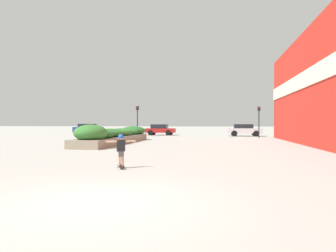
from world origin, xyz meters
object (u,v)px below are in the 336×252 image
at_px(car_rightmost, 160,129).
at_px(traffic_light_right, 259,117).
at_px(traffic_light_left, 137,116).
at_px(car_leftmost, 244,130).
at_px(skateboard, 121,166).
at_px(car_center_right, 88,129).
at_px(skateboarder, 121,147).

distance_m(car_rightmost, traffic_light_right, 13.48).
height_order(traffic_light_left, traffic_light_right, traffic_light_left).
relative_size(car_rightmost, traffic_light_left, 1.08).
distance_m(car_leftmost, car_rightmost, 10.99).
height_order(skateboard, traffic_light_left, traffic_light_left).
height_order(car_leftmost, car_center_right, car_center_right).
distance_m(car_center_right, car_rightmost, 10.48).
bearing_deg(traffic_light_left, car_center_right, 143.85).
distance_m(skateboard, skateboarder, 0.69).
relative_size(skateboard, traffic_light_right, 0.21).
distance_m(skateboarder, car_rightmost, 29.77).
xyz_separation_m(car_center_right, traffic_light_left, (9.03, -6.60, 1.61)).
bearing_deg(car_center_right, traffic_light_right, 75.03).
bearing_deg(car_leftmost, traffic_light_right, 15.72).
xyz_separation_m(skateboard, traffic_light_left, (-5.80, 23.14, 2.36)).
relative_size(skateboarder, traffic_light_right, 0.32).
height_order(car_leftmost, car_rightmost, car_leftmost).
height_order(car_leftmost, traffic_light_left, traffic_light_left).
height_order(skateboard, car_rightmost, car_rightmost).
relative_size(skateboarder, car_rightmost, 0.29).
distance_m(traffic_light_left, traffic_light_right, 13.55).
bearing_deg(skateboard, traffic_light_left, 77.17).
relative_size(car_leftmost, car_center_right, 1.04).
bearing_deg(car_leftmost, car_rightmost, -97.67).
height_order(car_rightmost, traffic_light_right, traffic_light_right).
bearing_deg(traffic_light_right, skateboard, -108.09).
distance_m(skateboarder, traffic_light_left, 23.91).
bearing_deg(car_leftmost, skateboard, -13.14).
bearing_deg(skateboard, car_center_right, 89.61).
xyz_separation_m(skateboarder, traffic_light_right, (7.74, 23.70, 1.57)).
bearing_deg(traffic_light_left, skateboard, -75.94).
distance_m(skateboard, car_rightmost, 29.78).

